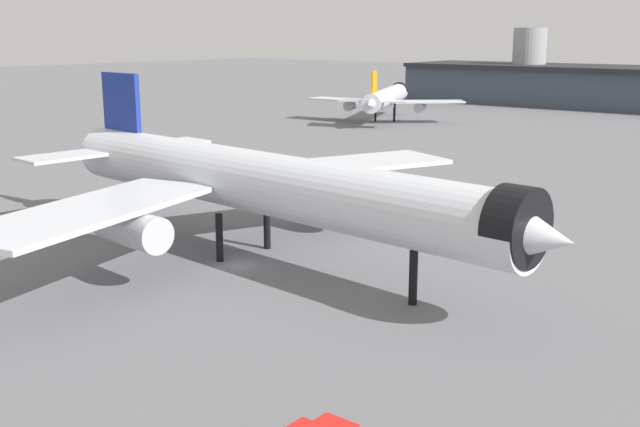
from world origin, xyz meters
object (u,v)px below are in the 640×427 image
(airliner_far_taxiway, at_px, (386,98))
(traffic_cone_near_nose, at_px, (58,205))
(baggage_cart_trailing, at_px, (479,193))
(airliner_near_gate, at_px, (259,183))

(airliner_far_taxiway, relative_size, traffic_cone_near_nose, 67.28)
(baggage_cart_trailing, bearing_deg, airliner_far_taxiway, 4.97)
(airliner_far_taxiway, relative_size, baggage_cart_trailing, 15.26)
(airliner_near_gate, height_order, airliner_far_taxiway, airliner_near_gate)
(baggage_cart_trailing, xyz_separation_m, traffic_cone_near_nose, (-41.37, -40.74, -0.65))
(airliner_far_taxiway, bearing_deg, traffic_cone_near_nose, 168.42)
(airliner_near_gate, height_order, traffic_cone_near_nose, airliner_near_gate)
(airliner_near_gate, relative_size, baggage_cart_trailing, 23.64)
(traffic_cone_near_nose, bearing_deg, baggage_cart_trailing, 44.56)
(airliner_far_taxiway, xyz_separation_m, traffic_cone_near_nose, (25.99, -113.56, -5.80))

